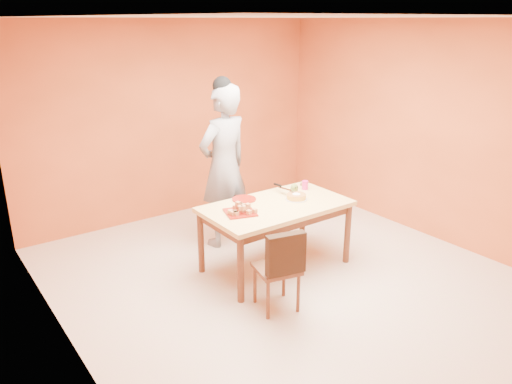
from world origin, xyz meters
TOP-DOWN VIEW (x-y plane):
  - floor at (0.00, 0.00)m, footprint 5.00×5.00m
  - ceiling at (0.00, 0.00)m, footprint 5.00×5.00m
  - wall_back at (0.00, 2.50)m, footprint 4.50×0.00m
  - wall_left at (-2.25, 0.00)m, footprint 0.00×5.00m
  - wall_right at (2.25, 0.00)m, footprint 0.00×5.00m
  - dining_table at (0.07, 0.29)m, footprint 1.60×0.90m
  - dining_chair at (-0.44, -0.40)m, footprint 0.48×0.54m
  - pastry_pile at (-0.39, 0.30)m, footprint 0.27×0.27m
  - person at (-0.02, 1.19)m, footprint 0.80×0.60m
  - pastry_platter at (-0.39, 0.30)m, footprint 0.38×0.38m
  - red_dinner_plate at (-0.13, 0.61)m, footprint 0.29×0.29m
  - white_cake_plate at (0.35, 0.28)m, footprint 0.26×0.26m
  - sponge_cake at (0.35, 0.28)m, footprint 0.22×0.22m
  - cake_server at (0.36, 0.46)m, footprint 0.09×0.24m
  - egg_ornament at (0.46, 0.44)m, footprint 0.12×0.11m
  - magenta_glass at (0.67, 0.49)m, footprint 0.08×0.08m
  - checker_tin at (0.75, 0.61)m, footprint 0.11×0.11m

SIDE VIEW (x-z plane):
  - floor at x=0.00m, z-range 0.00..0.00m
  - dining_chair at x=-0.44m, z-range 0.02..0.87m
  - dining_table at x=0.07m, z-range 0.29..1.05m
  - white_cake_plate at x=0.35m, z-range 0.76..0.77m
  - red_dinner_plate at x=-0.13m, z-range 0.76..0.78m
  - pastry_platter at x=-0.39m, z-range 0.76..0.78m
  - checker_tin at x=0.75m, z-range 0.76..0.79m
  - sponge_cake at x=0.35m, z-range 0.77..0.82m
  - magenta_glass at x=0.67m, z-range 0.76..0.86m
  - egg_ornament at x=0.46m, z-range 0.76..0.88m
  - pastry_pile at x=-0.39m, z-range 0.78..0.87m
  - cake_server at x=0.36m, z-range 0.83..0.83m
  - person at x=-0.02m, z-range 0.00..1.99m
  - wall_back at x=0.00m, z-range -0.90..3.60m
  - wall_left at x=-2.25m, z-range -1.15..3.85m
  - wall_right at x=2.25m, z-range -1.15..3.85m
  - ceiling at x=0.00m, z-range 2.70..2.70m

